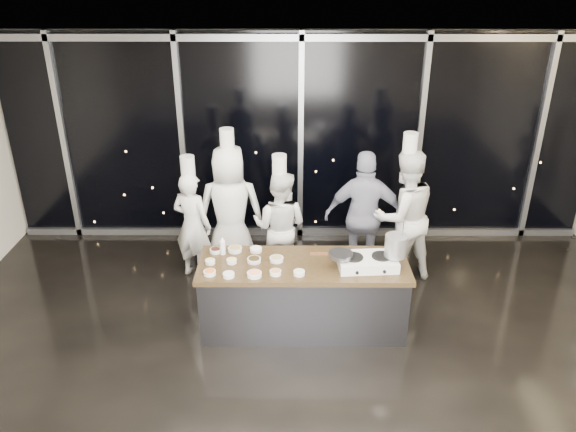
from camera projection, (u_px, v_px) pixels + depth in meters
name	position (u px, v px, depth m)	size (l,w,h in m)	color
ground	(304.00, 376.00, 6.11)	(9.00, 9.00, 0.00)	black
room_shell	(326.00, 186.00, 5.15)	(9.02, 7.02, 3.21)	beige
window_wall	(301.00, 140.00, 8.53)	(8.90, 0.11, 3.20)	black
demo_counter	(303.00, 295.00, 6.73)	(2.46, 0.86, 0.90)	#35353A
stove	(367.00, 262.00, 6.45)	(0.70, 0.47, 0.14)	silver
frying_pan	(340.00, 255.00, 6.39)	(0.50, 0.30, 0.05)	slate
stock_pot	(396.00, 246.00, 6.37)	(0.25, 0.25, 0.25)	#A8A8AA
prep_bowls	(247.00, 262.00, 6.51)	(1.16, 0.74, 0.05)	silver
squeeze_bottle	(223.00, 246.00, 6.70)	(0.06, 0.06, 0.23)	white
chef_far_left	(192.00, 224.00, 7.70)	(0.67, 0.56, 1.78)	silver
chef_left	(230.00, 210.00, 7.76)	(0.94, 0.63, 2.11)	silver
chef_center	(280.00, 226.00, 7.64)	(0.91, 0.78, 1.83)	silver
guest	(365.00, 216.00, 7.63)	(1.12, 0.53, 1.85)	#15193A
chef_right	(403.00, 216.00, 7.61)	(1.09, 0.97, 2.11)	silver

